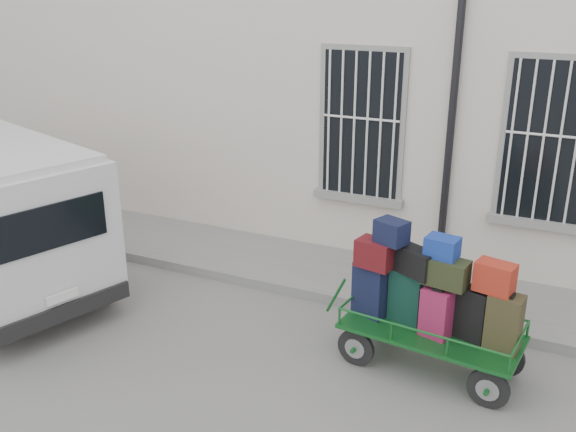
# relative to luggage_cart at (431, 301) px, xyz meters

# --- Properties ---
(ground) EXTENTS (80.00, 80.00, 0.00)m
(ground) POSITION_rel_luggage_cart_xyz_m (-1.37, -0.36, -0.89)
(ground) COLOR slate
(ground) RESTS_ON ground
(building) EXTENTS (24.00, 5.15, 6.00)m
(building) POSITION_rel_luggage_cart_xyz_m (-1.37, 5.13, 2.11)
(building) COLOR beige
(building) RESTS_ON ground
(sidewalk) EXTENTS (24.00, 1.70, 0.15)m
(sidewalk) POSITION_rel_luggage_cart_xyz_m (-1.37, 1.84, -0.82)
(sidewalk) COLOR slate
(sidewalk) RESTS_ON ground
(luggage_cart) EXTENTS (2.42, 1.14, 1.78)m
(luggage_cart) POSITION_rel_luggage_cart_xyz_m (0.00, 0.00, 0.00)
(luggage_cart) COLOR black
(luggage_cart) RESTS_ON ground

